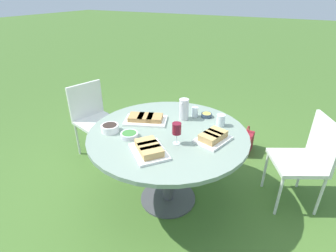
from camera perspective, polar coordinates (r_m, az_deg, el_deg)
The scene contains 15 objects.
ground_plane at distance 2.74m, azimuth 0.00°, elevation -15.45°, with size 40.00×40.00×0.00m, color #446B2B.
dining_table at distance 2.34m, azimuth 0.00°, elevation -3.57°, with size 1.40×1.40×0.76m.
chair_near_left at distance 2.72m, azimuth 28.00°, elevation -5.75°, with size 0.59×0.58×0.89m.
chair_near_right at distance 3.30m, azimuth -16.10°, elevation 2.43°, with size 0.54×0.52×0.89m.
water_pitcher at distance 2.48m, azimuth 3.48°, elevation 3.67°, with size 0.10×0.09×0.20m.
wine_glass at distance 2.06m, azimuth 1.91°, elevation -0.71°, with size 0.07×0.07×0.18m.
platter_bread_main at distance 2.47m, azimuth -4.90°, elevation 1.58°, with size 0.37×0.45×0.06m.
platter_charcuterie at distance 1.99m, azimuth -4.17°, elevation -5.03°, with size 0.39×0.40×0.07m.
platter_sandwich_side at distance 2.17m, azimuth 9.75°, elevation -2.39°, with size 0.33×0.28×0.07m.
bowl_fries at distance 2.58m, azimuth 8.39°, elevation 2.40°, with size 0.10×0.10×0.04m.
bowl_salad at distance 2.22m, azimuth -8.41°, elevation -1.90°, with size 0.15×0.15×0.04m.
bowl_olives at distance 2.34m, azimuth -12.53°, elevation -0.39°, with size 0.15×0.15×0.06m.
cup_water_near at distance 2.56m, azimuth 5.87°, elevation 3.07°, with size 0.06×0.06×0.10m.
cup_water_far at distance 2.42m, azimuth 11.39°, elevation 1.23°, with size 0.08×0.08×0.11m.
handbag at distance 3.50m, azimuth 16.56°, elevation -3.55°, with size 0.30×0.14×0.37m.
Camera 1 is at (1.76, 0.95, 1.87)m, focal length 28.00 mm.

